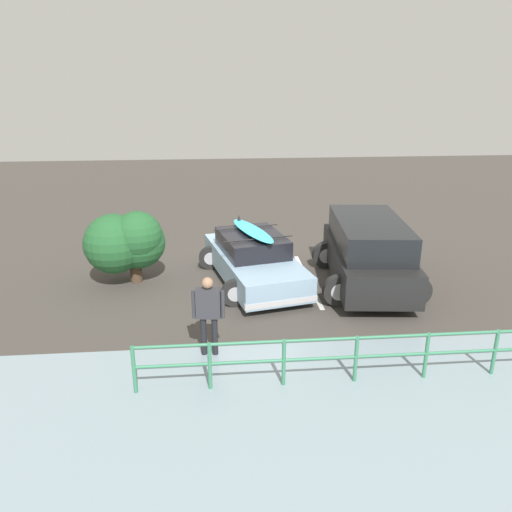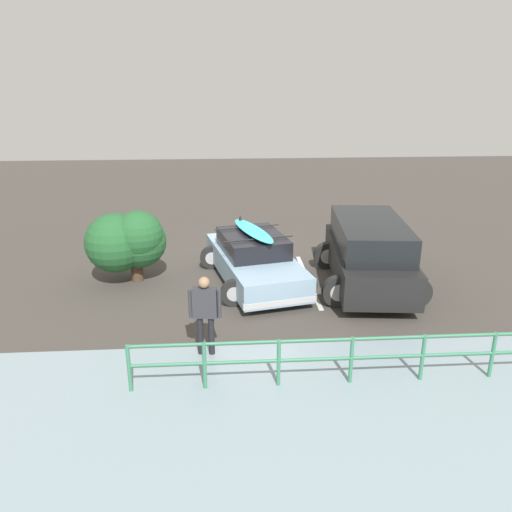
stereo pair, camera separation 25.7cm
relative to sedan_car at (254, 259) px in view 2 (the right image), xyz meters
The scene contains 7 objects.
ground_plane 0.94m from the sedan_car, 95.20° to the right, with size 44.00×44.00×0.02m, color #423D38.
parking_stripe 1.62m from the sedan_car, behind, with size 3.86×0.12×0.00m, color silver.
sedan_car is the anchor object (origin of this frame).
suv_car 3.03m from the sedan_car, behind, with size 2.88×4.64×1.79m.
person_bystander 3.97m from the sedan_car, 72.31° to the left, with size 0.64×0.23×1.65m.
railing_fence 5.15m from the sedan_car, 106.06° to the left, with size 7.92×0.08×0.91m.
bush_near_left 3.31m from the sedan_car, ahead, with size 2.12×1.65×1.99m.
Camera 2 is at (0.87, 13.30, 5.18)m, focal length 35.00 mm.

